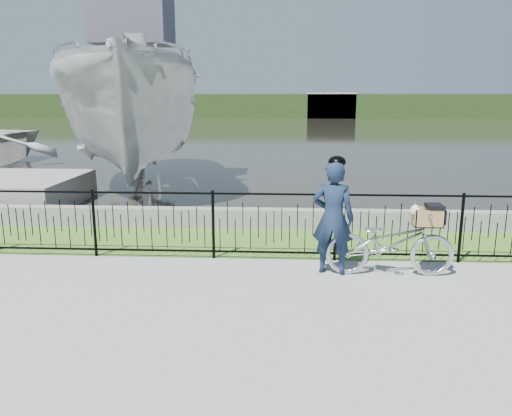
{
  "coord_description": "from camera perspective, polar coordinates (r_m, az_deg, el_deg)",
  "views": [
    {
      "loc": [
        0.15,
        -6.3,
        2.63
      ],
      "look_at": [
        -0.26,
        1.0,
        1.0
      ],
      "focal_mm": 35.0,
      "sensor_mm": 36.0,
      "label": 1
    }
  ],
  "objects": [
    {
      "name": "ground",
      "position": [
        6.82,
        1.74,
        -10.1
      ],
      "size": [
        120.0,
        120.0,
        0.0
      ],
      "primitive_type": "plane",
      "color": "gray",
      "rests_on": "ground"
    },
    {
      "name": "grass_strip",
      "position": [
        9.28,
        2.16,
        -3.88
      ],
      "size": [
        60.0,
        2.0,
        0.01
      ],
      "primitive_type": "cube",
      "color": "#457223",
      "rests_on": "ground"
    },
    {
      "name": "water",
      "position": [
        39.38,
        3.01,
        8.72
      ],
      "size": [
        120.0,
        120.0,
        0.0
      ],
      "primitive_type": "plane",
      "color": "black",
      "rests_on": "ground"
    },
    {
      "name": "quay_wall",
      "position": [
        10.19,
        2.28,
        -1.23
      ],
      "size": [
        60.0,
        0.3,
        0.4
      ],
      "primitive_type": "cube",
      "color": "gray",
      "rests_on": "ground"
    },
    {
      "name": "fence",
      "position": [
        8.16,
        2.06,
        -2.02
      ],
      "size": [
        14.0,
        0.06,
        1.15
      ],
      "primitive_type": null,
      "color": "black",
      "rests_on": "ground"
    },
    {
      "name": "far_treeline",
      "position": [
        66.31,
        3.13,
        11.57
      ],
      "size": [
        120.0,
        6.0,
        3.0
      ],
      "primitive_type": "cube",
      "color": "#243B17",
      "rests_on": "ground"
    },
    {
      "name": "far_building_left",
      "position": [
        66.81,
        -12.84,
        11.72
      ],
      "size": [
        8.0,
        4.0,
        4.0
      ],
      "primitive_type": "cube",
      "color": "#AC9D8A",
      "rests_on": "ground"
    },
    {
      "name": "far_building_right",
      "position": [
        65.07,
        8.53,
        11.53
      ],
      "size": [
        6.0,
        3.0,
        3.2
      ],
      "primitive_type": "cube",
      "color": "#AC9D8A",
      "rests_on": "ground"
    },
    {
      "name": "bicycle_rig",
      "position": [
        7.73,
        15.13,
        -3.79
      ],
      "size": [
        1.9,
        0.66,
        1.11
      ],
      "color": "#B6BCC3",
      "rests_on": "ground"
    },
    {
      "name": "cyclist",
      "position": [
        7.55,
        8.8,
        -0.95
      ],
      "size": [
        0.7,
        0.53,
        1.79
      ],
      "color": "#132036",
      "rests_on": "ground"
    },
    {
      "name": "boat_near",
      "position": [
        15.62,
        -13.5,
        10.14
      ],
      "size": [
        6.08,
        10.72,
        5.7
      ],
      "color": "#A5A6A6",
      "rests_on": "water"
    }
  ]
}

